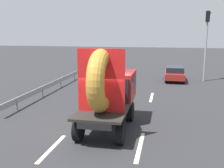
{
  "coord_description": "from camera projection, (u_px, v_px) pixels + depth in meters",
  "views": [
    {
      "loc": [
        2.84,
        -11.19,
        4.36
      ],
      "look_at": [
        0.36,
        1.08,
        1.86
      ],
      "focal_mm": 43.3,
      "sensor_mm": 36.0,
      "label": 1
    }
  ],
  "objects": [
    {
      "name": "distant_sedan",
      "position": [
        175.0,
        73.0,
        23.7
      ],
      "size": [
        1.64,
        3.83,
        1.25
      ],
      "color": "black",
      "rests_on": "ground_plane"
    },
    {
      "name": "ground_plane",
      "position": [
        99.0,
        129.0,
        12.16
      ],
      "size": [
        120.0,
        120.0,
        0.0
      ],
      "primitive_type": "plane",
      "color": "#28282B"
    },
    {
      "name": "traffic_light",
      "position": [
        207.0,
        36.0,
        22.78
      ],
      "size": [
        0.42,
        0.36,
        5.94
      ],
      "color": "gray",
      "rests_on": "ground_plane"
    },
    {
      "name": "lane_dash_left_near",
      "position": [
        52.0,
        148.0,
        10.14
      ],
      "size": [
        0.16,
        2.51,
        0.01
      ],
      "primitive_type": "cube",
      "rotation": [
        0.0,
        0.0,
        1.57
      ],
      "color": "beige",
      "rests_on": "ground_plane"
    },
    {
      "name": "flatbed_truck",
      "position": [
        109.0,
        89.0,
        12.05
      ],
      "size": [
        2.02,
        4.75,
        3.67
      ],
      "color": "black",
      "rests_on": "ground_plane"
    },
    {
      "name": "lane_dash_right_near",
      "position": [
        140.0,
        147.0,
        10.29
      ],
      "size": [
        0.16,
        2.78,
        0.01
      ],
      "primitive_type": "cube",
      "rotation": [
        0.0,
        0.0,
        1.57
      ],
      "color": "beige",
      "rests_on": "ground_plane"
    },
    {
      "name": "guardrail",
      "position": [
        52.0,
        84.0,
        19.45
      ],
      "size": [
        0.1,
        12.73,
        0.71
      ],
      "color": "gray",
      "rests_on": "ground_plane"
    },
    {
      "name": "lane_dash_right_far",
      "position": [
        152.0,
        97.0,
        17.85
      ],
      "size": [
        0.16,
        2.49,
        0.01
      ],
      "primitive_type": "cube",
      "rotation": [
        0.0,
        0.0,
        1.57
      ],
      "color": "beige",
      "rests_on": "ground_plane"
    },
    {
      "name": "lane_dash_left_far",
      "position": [
        102.0,
        97.0,
        18.04
      ],
      "size": [
        0.16,
        2.62,
        0.01
      ],
      "primitive_type": "cube",
      "rotation": [
        0.0,
        0.0,
        1.57
      ],
      "color": "beige",
      "rests_on": "ground_plane"
    }
  ]
}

